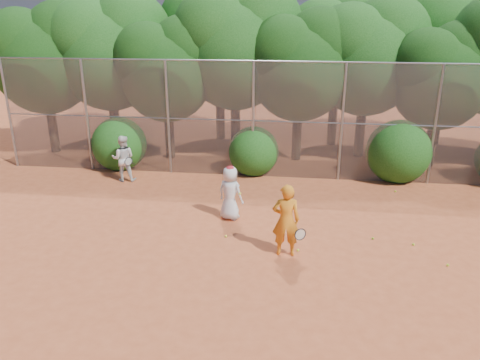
# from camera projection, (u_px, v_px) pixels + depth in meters

# --- Properties ---
(ground) EXTENTS (80.00, 80.00, 0.00)m
(ground) POSITION_uv_depth(u_px,v_px,m) (268.00, 262.00, 11.01)
(ground) COLOR #A74825
(ground) RESTS_ON ground
(fence_back) EXTENTS (20.05, 0.09, 4.03)m
(fence_back) POSITION_uv_depth(u_px,v_px,m) (279.00, 120.00, 15.91)
(fence_back) COLOR gray
(fence_back) RESTS_ON ground
(tree_0) EXTENTS (4.38, 3.81, 6.00)m
(tree_0) POSITION_uv_depth(u_px,v_px,m) (44.00, 55.00, 18.29)
(tree_0) COLOR black
(tree_0) RESTS_ON ground
(tree_1) EXTENTS (4.64, 4.03, 6.35)m
(tree_1) POSITION_uv_depth(u_px,v_px,m) (110.00, 48.00, 18.38)
(tree_1) COLOR black
(tree_1) RESTS_ON ground
(tree_2) EXTENTS (3.99, 3.47, 5.47)m
(tree_2) POSITION_uv_depth(u_px,v_px,m) (168.00, 66.00, 17.62)
(tree_2) COLOR black
(tree_2) RESTS_ON ground
(tree_3) EXTENTS (4.89, 4.26, 6.70)m
(tree_3) POSITION_uv_depth(u_px,v_px,m) (237.00, 43.00, 17.97)
(tree_3) COLOR black
(tree_3) RESTS_ON ground
(tree_4) EXTENTS (4.19, 3.64, 5.73)m
(tree_4) POSITION_uv_depth(u_px,v_px,m) (301.00, 62.00, 17.33)
(tree_4) COLOR black
(tree_4) RESTS_ON ground
(tree_5) EXTENTS (4.51, 3.92, 6.17)m
(tree_5) POSITION_uv_depth(u_px,v_px,m) (368.00, 53.00, 17.68)
(tree_5) COLOR black
(tree_5) RESTS_ON ground
(tree_6) EXTENTS (3.86, 3.36, 5.29)m
(tree_6) POSITION_uv_depth(u_px,v_px,m) (442.00, 73.00, 16.64)
(tree_6) COLOR black
(tree_6) RESTS_ON ground
(tree_9) EXTENTS (4.83, 4.20, 6.62)m
(tree_9) POSITION_uv_depth(u_px,v_px,m) (108.00, 40.00, 20.58)
(tree_9) COLOR black
(tree_9) RESTS_ON ground
(tree_10) EXTENTS (5.15, 4.48, 7.06)m
(tree_10) POSITION_uv_depth(u_px,v_px,m) (221.00, 33.00, 20.07)
(tree_10) COLOR black
(tree_10) RESTS_ON ground
(tree_11) EXTENTS (4.64, 4.03, 6.35)m
(tree_11) POSITION_uv_depth(u_px,v_px,m) (339.00, 46.00, 19.25)
(tree_11) COLOR black
(tree_11) RESTS_ON ground
(tree_12) EXTENTS (5.02, 4.37, 6.88)m
(tree_12) POSITION_uv_depth(u_px,v_px,m) (450.00, 37.00, 19.15)
(tree_12) COLOR black
(tree_12) RESTS_ON ground
(bush_0) EXTENTS (2.00, 2.00, 2.00)m
(bush_0) POSITION_uv_depth(u_px,v_px,m) (119.00, 142.00, 17.26)
(bush_0) COLOR #144411
(bush_0) RESTS_ON ground
(bush_1) EXTENTS (1.80, 1.80, 1.80)m
(bush_1) POSITION_uv_depth(u_px,v_px,m) (254.00, 149.00, 16.69)
(bush_1) COLOR #144411
(bush_1) RESTS_ON ground
(bush_2) EXTENTS (2.20, 2.20, 2.20)m
(bush_2) POSITION_uv_depth(u_px,v_px,m) (399.00, 149.00, 16.02)
(bush_2) COLOR #144411
(bush_2) RESTS_ON ground
(player_yellow) EXTENTS (0.83, 0.53, 1.80)m
(player_yellow) POSITION_uv_depth(u_px,v_px,m) (286.00, 220.00, 11.06)
(player_yellow) COLOR orange
(player_yellow) RESTS_ON ground
(player_teen) EXTENTS (0.89, 0.75, 1.57)m
(player_teen) POSITION_uv_depth(u_px,v_px,m) (230.00, 193.00, 13.04)
(player_teen) COLOR silver
(player_teen) RESTS_ON ground
(player_white) EXTENTS (0.91, 0.79, 1.60)m
(player_white) POSITION_uv_depth(u_px,v_px,m) (123.00, 158.00, 15.99)
(player_white) COLOR silver
(player_white) RESTS_ON ground
(ball_0) EXTENTS (0.07, 0.07, 0.07)m
(ball_0) POSITION_uv_depth(u_px,v_px,m) (413.00, 244.00, 11.75)
(ball_0) COLOR #BBCF25
(ball_0) RESTS_ON ground
(ball_1) EXTENTS (0.07, 0.07, 0.07)m
(ball_1) POSITION_uv_depth(u_px,v_px,m) (373.00, 238.00, 12.06)
(ball_1) COLOR #BBCF25
(ball_1) RESTS_ON ground
(ball_2) EXTENTS (0.07, 0.07, 0.07)m
(ball_2) POSITION_uv_depth(u_px,v_px,m) (298.00, 250.00, 11.47)
(ball_2) COLOR #BBCF25
(ball_2) RESTS_ON ground
(ball_3) EXTENTS (0.07, 0.07, 0.07)m
(ball_3) POSITION_uv_depth(u_px,v_px,m) (448.00, 265.00, 10.80)
(ball_3) COLOR #BBCF25
(ball_3) RESTS_ON ground
(ball_4) EXTENTS (0.07, 0.07, 0.07)m
(ball_4) POSITION_uv_depth(u_px,v_px,m) (226.00, 236.00, 12.18)
(ball_4) COLOR #BBCF25
(ball_4) RESTS_ON ground
(ball_5) EXTENTS (0.07, 0.07, 0.07)m
(ball_5) POSITION_uv_depth(u_px,v_px,m) (395.00, 191.00, 15.18)
(ball_5) COLOR #BBCF25
(ball_5) RESTS_ON ground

